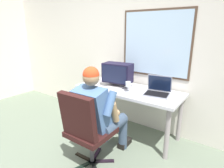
# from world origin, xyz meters

# --- Properties ---
(wall_rear) EXTENTS (5.92, 0.08, 2.51)m
(wall_rear) POSITION_xyz_m (0.02, 1.98, 1.26)
(wall_rear) COLOR silver
(wall_rear) RESTS_ON ground
(desk) EXTENTS (1.60, 0.66, 0.74)m
(desk) POSITION_xyz_m (0.29, 1.59, 0.64)
(desk) COLOR gray
(desk) RESTS_ON ground
(office_chair) EXTENTS (0.52, 0.55, 0.97)m
(office_chair) POSITION_xyz_m (0.31, 0.62, 0.55)
(office_chair) COLOR black
(office_chair) RESTS_ON ground
(person_seated) EXTENTS (0.54, 0.80, 1.22)m
(person_seated) POSITION_xyz_m (0.30, 0.88, 0.63)
(person_seated) COLOR #39495E
(person_seated) RESTS_ON ground
(crt_monitor) EXTENTS (0.47, 0.29, 0.36)m
(crt_monitor) POSITION_xyz_m (0.08, 1.62, 0.95)
(crt_monitor) COLOR beige
(crt_monitor) RESTS_ON desk
(laptop) EXTENTS (0.38, 0.34, 0.25)m
(laptop) POSITION_xyz_m (0.74, 1.65, 0.80)
(laptop) COLOR gray
(laptop) RESTS_ON desk
(wine_glass) EXTENTS (0.08, 0.08, 0.15)m
(wine_glass) POSITION_xyz_m (0.35, 1.48, 0.84)
(wine_glass) COLOR silver
(wine_glass) RESTS_ON desk
(coffee_mug) EXTENTS (0.08, 0.08, 0.11)m
(coffee_mug) POSITION_xyz_m (-0.19, 1.44, 0.79)
(coffee_mug) COLOR silver
(coffee_mug) RESTS_ON desk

